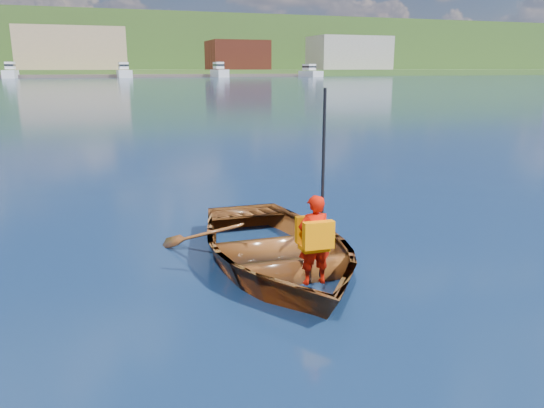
# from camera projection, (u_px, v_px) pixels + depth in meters

# --- Properties ---
(ground) EXTENTS (600.00, 600.00, 0.00)m
(ground) POSITION_uv_depth(u_px,v_px,m) (238.00, 258.00, 6.98)
(ground) COLOR #142940
(ground) RESTS_ON ground
(rowboat) EXTENTS (2.75, 3.78, 0.77)m
(rowboat) POSITION_uv_depth(u_px,v_px,m) (276.00, 248.00, 6.68)
(rowboat) COLOR brown
(rowboat) RESTS_ON ground
(child_paddler) EXTENTS (0.38, 0.34, 2.13)m
(child_paddler) POSITION_uv_depth(u_px,v_px,m) (314.00, 238.00, 5.79)
(child_paddler) COLOR #C00F02
(child_paddler) RESTS_ON ground
(shoreline) EXTENTS (400.00, 140.00, 22.00)m
(shoreline) POSITION_uv_depth(u_px,v_px,m) (88.00, 49.00, 221.27)
(shoreline) COLOR #3E5827
(shoreline) RESTS_ON ground
(dock) EXTENTS (159.96, 13.49, 0.80)m
(dock) POSITION_uv_depth(u_px,v_px,m) (98.00, 76.00, 142.99)
(dock) COLOR #51453E
(dock) RESTS_ON ground
(waterfront_buildings) EXTENTS (202.00, 16.00, 14.00)m
(waterfront_buildings) POSITION_uv_depth(u_px,v_px,m) (62.00, 49.00, 153.86)
(waterfront_buildings) COLOR brown
(waterfront_buildings) RESTS_ON ground
(marina_yachts) EXTENTS (142.68, 12.47, 4.34)m
(marina_yachts) POSITION_uv_depth(u_px,v_px,m) (67.00, 72.00, 136.05)
(marina_yachts) COLOR silver
(marina_yachts) RESTS_ON ground
(hillside_trees) EXTENTS (312.94, 82.07, 23.65)m
(hillside_trees) POSITION_uv_depth(u_px,v_px,m) (89.00, 28.00, 224.84)
(hillside_trees) COLOR #382314
(hillside_trees) RESTS_ON ground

